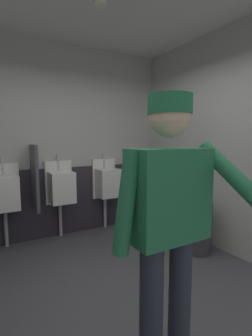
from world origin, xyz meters
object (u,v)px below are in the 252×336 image
at_px(urinal_left, 4,192).
at_px(urinal_middle, 61,187).
at_px(urinal_right, 107,182).
at_px(person, 169,216).
at_px(trash_bin, 198,227).

bearing_deg(urinal_left, urinal_middle, 0.00).
height_order(urinal_right, person, person).
bearing_deg(urinal_right, person, -108.18).
xyz_separation_m(urinal_middle, person, (-0.07, -2.51, 0.26)).
height_order(urinal_left, urinal_middle, same).
relative_size(person, trash_bin, 2.60).
bearing_deg(urinal_middle, trash_bin, -44.16).
bearing_deg(trash_bin, urinal_right, 115.61).
height_order(urinal_middle, trash_bin, urinal_middle).
bearing_deg(urinal_middle, person, -91.69).
height_order(urinal_middle, urinal_right, same).
bearing_deg(trash_bin, person, -142.15).
bearing_deg(person, urinal_right, 71.82).
bearing_deg(urinal_left, person, -74.93).
distance_m(urinal_right, trash_bin, 1.58).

